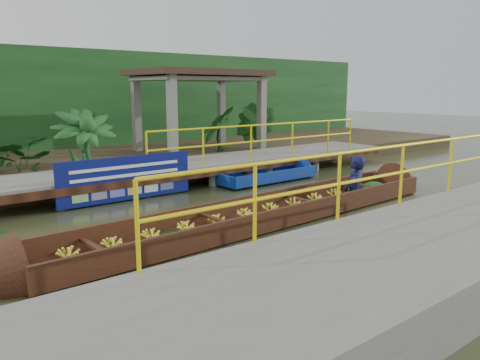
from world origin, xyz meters
TOP-DOWN VIEW (x-y plane):
  - ground at (0.00, 0.00)m, footprint 80.00×80.00m
  - land_strip at (0.00, 7.50)m, footprint 30.00×8.00m
  - far_dock at (0.02, 3.43)m, footprint 16.00×2.06m
  - near_dock at (1.00, -4.20)m, footprint 18.00×2.40m
  - pavilion at (3.00, 6.30)m, footprint 4.40×3.00m
  - foliage_backdrop at (0.00, 10.00)m, footprint 30.00×0.80m
  - vendor_boat at (0.15, -0.76)m, footprint 11.40×1.58m
  - moored_blue_boat at (3.36, 2.26)m, footprint 3.53×1.00m
  - blue_banner at (-1.55, 2.48)m, footprint 3.25×0.04m
  - tropical_plants at (-1.75, 5.30)m, footprint 14.37×1.37m

SIDE VIEW (x-z plane):
  - ground at x=0.00m, z-range 0.00..0.00m
  - moored_blue_boat at x=3.36m, z-range -0.27..0.57m
  - land_strip at x=0.00m, z-range 0.00..0.45m
  - vendor_boat at x=0.15m, z-range -0.95..1.46m
  - near_dock at x=1.00m, z-range -0.56..1.16m
  - far_dock at x=0.02m, z-range -0.35..1.30m
  - blue_banner at x=-1.55m, z-range 0.05..1.06m
  - tropical_plants at x=-1.75m, z-range 0.45..2.16m
  - foliage_backdrop at x=0.00m, z-range 0.00..4.00m
  - pavilion at x=3.00m, z-range 1.32..4.32m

